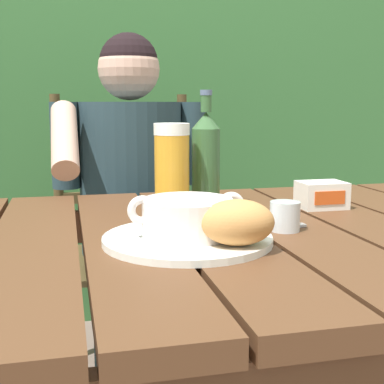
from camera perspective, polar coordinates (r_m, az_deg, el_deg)
dining_table at (r=1.01m, az=2.13°, el=-8.98°), size 1.44×0.90×0.75m
hedge_backdrop at (r=2.71m, az=-7.09°, el=13.91°), size 3.27×0.96×2.50m
chair_near_diner at (r=1.89m, az=-7.05°, el=-5.77°), size 0.50×0.43×1.02m
person_eating at (r=1.65m, az=-6.53°, el=-0.16°), size 0.48×0.47×1.20m
serving_plate at (r=0.90m, az=-0.50°, el=-5.11°), size 0.29×0.29×0.01m
soup_bowl at (r=0.89m, az=-0.50°, el=-2.65°), size 0.20×0.15×0.07m
bread_roll at (r=0.84m, az=5.08°, el=-3.29°), size 0.13×0.11×0.07m
beer_glass at (r=1.13m, az=-2.19°, el=2.56°), size 0.08×0.08×0.19m
beer_bottle at (r=1.18m, az=1.51°, el=3.63°), size 0.06×0.06×0.26m
water_glass_small at (r=1.00m, az=10.03°, el=-2.60°), size 0.06×0.06×0.06m
butter_tub at (r=1.23m, az=13.87°, el=-0.30°), size 0.10×0.08×0.06m
table_knife at (r=1.00m, az=7.10°, el=-3.86°), size 0.16×0.03×0.01m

